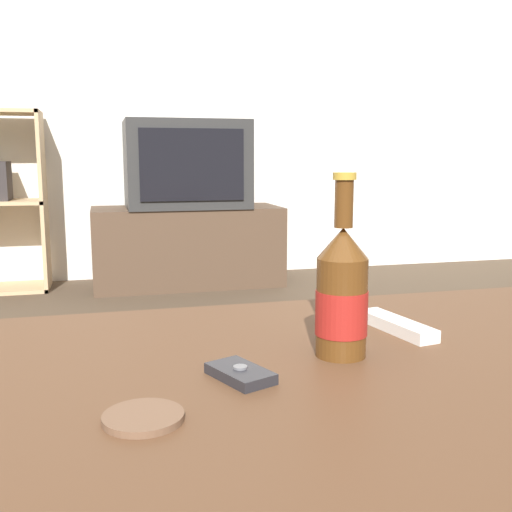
% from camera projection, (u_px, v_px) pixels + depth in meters
% --- Properties ---
extents(back_wall, '(8.00, 0.05, 2.60)m').
position_uv_depth(back_wall, '(134.00, 58.00, 3.50)').
color(back_wall, silver).
rests_on(back_wall, ground_plane).
extents(coffee_table, '(1.30, 0.87, 0.44)m').
position_uv_depth(coffee_table, '(291.00, 426.00, 0.76)').
color(coffee_table, brown).
rests_on(coffee_table, ground_plane).
extents(tv_stand, '(1.06, 0.46, 0.45)m').
position_uv_depth(tv_stand, '(187.00, 246.00, 3.44)').
color(tv_stand, '#4C3828').
rests_on(tv_stand, ground_plane).
extents(television, '(0.67, 0.50, 0.48)m').
position_uv_depth(television, '(186.00, 164.00, 3.36)').
color(television, '#2D2D2D').
rests_on(television, tv_stand).
extents(beer_bottle, '(0.07, 0.07, 0.26)m').
position_uv_depth(beer_bottle, '(342.00, 294.00, 0.85)').
color(beer_bottle, '#563314').
rests_on(beer_bottle, coffee_table).
extents(cell_phone, '(0.08, 0.11, 0.02)m').
position_uv_depth(cell_phone, '(240.00, 373.00, 0.77)').
color(cell_phone, '#232328').
rests_on(cell_phone, coffee_table).
extents(remote_control, '(0.07, 0.17, 0.02)m').
position_uv_depth(remote_control, '(397.00, 325.00, 0.98)').
color(remote_control, white).
rests_on(remote_control, coffee_table).
extents(coaster, '(0.09, 0.09, 0.01)m').
position_uv_depth(coaster, '(143.00, 417.00, 0.65)').
color(coaster, brown).
rests_on(coaster, coffee_table).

